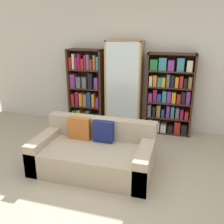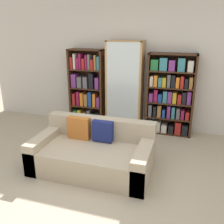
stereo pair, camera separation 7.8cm
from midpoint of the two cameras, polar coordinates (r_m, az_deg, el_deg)
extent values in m
plane|color=tan|center=(3.54, -5.28, -17.72)|extent=(16.00, 16.00, 0.00)
cube|color=beige|center=(5.36, 4.37, 10.66)|extent=(6.96, 0.06, 2.70)
cube|color=tan|center=(3.91, -4.83, -10.53)|extent=(1.79, 0.98, 0.39)
cube|color=tan|center=(4.08, -3.03, -3.53)|extent=(1.79, 0.20, 0.34)
cube|color=tan|center=(4.21, -15.15, -8.01)|extent=(0.20, 0.98, 0.51)
cube|color=tan|center=(3.70, 6.99, -11.36)|extent=(0.20, 0.98, 0.51)
cube|color=#B76628|center=(4.05, -7.98, -3.71)|extent=(0.36, 0.12, 0.36)
cube|color=navy|center=(3.91, -2.55, -4.38)|extent=(0.32, 0.12, 0.32)
cube|color=#3D2314|center=(5.69, -9.75, 5.66)|extent=(0.04, 0.32, 1.67)
cube|color=#3D2314|center=(5.42, -2.73, 5.25)|extent=(0.04, 0.32, 1.67)
cube|color=#3D2314|center=(5.41, -6.65, 13.98)|extent=(0.77, 0.32, 0.02)
cube|color=#3D2314|center=(5.79, -6.04, -2.49)|extent=(0.77, 0.32, 0.02)
cube|color=#3D2314|center=(5.68, -5.74, 5.82)|extent=(0.77, 0.01, 1.67)
cube|color=#3D2314|center=(5.65, -6.18, 1.46)|extent=(0.69, 0.32, 0.02)
cube|color=#3D2314|center=(5.54, -6.33, 5.47)|extent=(0.69, 0.32, 0.02)
cube|color=#3D2314|center=(5.46, -6.48, 9.62)|extent=(0.69, 0.32, 0.02)
cube|color=#237038|center=(5.83, -8.64, -0.79)|extent=(0.08, 0.24, 0.29)
cube|color=gold|center=(5.79, -7.70, -0.84)|extent=(0.08, 0.24, 0.30)
cube|color=olive|center=(5.75, -6.61, -1.14)|extent=(0.09, 0.24, 0.26)
cube|color=#5B5B60|center=(5.70, -5.65, -0.99)|extent=(0.07, 0.24, 0.32)
cube|color=#237038|center=(5.68, -4.57, -1.56)|extent=(0.08, 0.24, 0.22)
cube|color=#7A3384|center=(5.64, -3.51, -1.58)|extent=(0.08, 0.24, 0.24)
cube|color=#AD231E|center=(5.71, -8.94, 3.04)|extent=(0.07, 0.24, 0.26)
cube|color=#8E1947|center=(5.67, -8.05, 3.21)|extent=(0.06, 0.24, 0.31)
cube|color=orange|center=(5.63, -7.20, 3.04)|extent=(0.07, 0.24, 0.29)
cube|color=olive|center=(5.60, -6.28, 2.88)|extent=(0.08, 0.24, 0.27)
cube|color=#1E4293|center=(5.56, -5.37, 3.09)|extent=(0.07, 0.24, 0.33)
cube|color=orange|center=(5.53, -4.41, 2.83)|extent=(0.06, 0.24, 0.29)
cube|color=#7A3384|center=(5.51, -3.50, 2.39)|extent=(0.06, 0.24, 0.22)
cube|color=#7A3384|center=(5.61, -9.01, 7.17)|extent=(0.11, 0.24, 0.29)
cube|color=#5B5B60|center=(5.56, -7.74, 6.84)|extent=(0.10, 0.24, 0.24)
cube|color=#5B5B60|center=(5.51, -6.42, 6.81)|extent=(0.10, 0.24, 0.24)
cube|color=black|center=(5.45, -5.09, 7.18)|extent=(0.09, 0.24, 0.33)
cube|color=#7A3384|center=(5.41, -3.77, 6.67)|extent=(0.08, 0.24, 0.24)
cube|color=#AD231E|center=(5.56, -9.54, 11.05)|extent=(0.05, 0.24, 0.25)
cube|color=beige|center=(5.52, -8.85, 11.42)|extent=(0.05, 0.24, 0.32)
cube|color=#8E1947|center=(5.50, -8.20, 11.04)|extent=(0.06, 0.24, 0.25)
cube|color=#8E1947|center=(5.47, -7.60, 11.42)|extent=(0.05, 0.24, 0.32)
cube|color=#AD231E|center=(5.45, -6.88, 10.91)|extent=(0.06, 0.24, 0.23)
cube|color=#8E1947|center=(5.42, -6.22, 11.30)|extent=(0.04, 0.24, 0.30)
cube|color=#5B5B60|center=(5.39, -5.61, 11.35)|extent=(0.05, 0.24, 0.32)
cube|color=#AD231E|center=(5.38, -4.92, 10.81)|extent=(0.06, 0.24, 0.22)
cube|color=olive|center=(5.35, -4.20, 11.26)|extent=(0.04, 0.24, 0.31)
cube|color=teal|center=(5.33, -3.50, 11.10)|extent=(0.05, 0.24, 0.28)
cube|color=tan|center=(5.33, -1.38, 6.09)|extent=(0.04, 0.36, 1.86)
cube|color=tan|center=(5.17, 6.10, 5.58)|extent=(0.04, 0.36, 1.86)
cube|color=tan|center=(5.11, 2.44, 15.93)|extent=(0.74, 0.36, 0.02)
cube|color=tan|center=(5.52, 2.18, -3.47)|extent=(0.74, 0.36, 0.02)
cube|color=tan|center=(5.41, 2.75, 6.25)|extent=(0.74, 0.01, 1.86)
cube|color=silver|center=(5.08, 1.82, 5.43)|extent=(0.66, 0.01, 1.84)
cube|color=tan|center=(5.39, 2.23, 0.21)|extent=(0.66, 0.32, 0.02)
cube|color=tan|center=(5.29, 2.28, 3.94)|extent=(0.66, 0.32, 0.02)
cube|color=tan|center=(5.20, 2.33, 7.80)|extent=(0.66, 0.32, 0.02)
cube|color=tan|center=(5.15, 2.39, 11.76)|extent=(0.66, 0.32, 0.02)
cylinder|color=silver|center=(5.58, -0.36, -2.60)|extent=(0.01, 0.01, 0.09)
cone|color=silver|center=(5.54, -0.36, -1.67)|extent=(0.07, 0.07, 0.11)
cylinder|color=silver|center=(5.54, 0.65, -2.75)|extent=(0.01, 0.01, 0.09)
cone|color=silver|center=(5.51, 0.65, -1.81)|extent=(0.07, 0.07, 0.11)
cylinder|color=silver|center=(5.53, 1.72, -2.81)|extent=(0.01, 0.01, 0.09)
cone|color=silver|center=(5.49, 1.73, -1.87)|extent=(0.07, 0.07, 0.11)
cylinder|color=silver|center=(5.50, 2.75, -2.94)|extent=(0.01, 0.01, 0.09)
cone|color=silver|center=(5.47, 2.77, -2.00)|extent=(0.07, 0.07, 0.11)
cylinder|color=silver|center=(5.48, 3.79, -3.07)|extent=(0.01, 0.01, 0.09)
cone|color=silver|center=(5.44, 3.82, -2.12)|extent=(0.07, 0.07, 0.11)
cylinder|color=silver|center=(5.46, 4.86, -3.17)|extent=(0.01, 0.01, 0.09)
cone|color=silver|center=(5.42, 4.89, -2.22)|extent=(0.07, 0.07, 0.11)
cylinder|color=silver|center=(5.45, -0.40, 0.92)|extent=(0.01, 0.01, 0.07)
cone|color=silver|center=(5.42, -0.40, 1.66)|extent=(0.07, 0.07, 0.08)
cylinder|color=silver|center=(5.40, 0.59, 0.76)|extent=(0.01, 0.01, 0.07)
cone|color=silver|center=(5.38, 0.60, 1.50)|extent=(0.07, 0.07, 0.08)
cylinder|color=silver|center=(5.40, 1.73, 0.75)|extent=(0.01, 0.01, 0.07)
cone|color=silver|center=(5.38, 1.74, 1.50)|extent=(0.07, 0.07, 0.08)
cylinder|color=silver|center=(5.36, 2.76, 0.60)|extent=(0.01, 0.01, 0.07)
cone|color=silver|center=(5.34, 2.77, 1.35)|extent=(0.07, 0.07, 0.08)
cylinder|color=silver|center=(5.34, 3.84, 0.50)|extent=(0.01, 0.01, 0.07)
cone|color=silver|center=(5.32, 3.86, 1.26)|extent=(0.07, 0.07, 0.08)
cylinder|color=silver|center=(5.34, 4.98, 0.47)|extent=(0.01, 0.01, 0.07)
cone|color=silver|center=(5.31, 5.00, 1.22)|extent=(0.07, 0.07, 0.08)
cylinder|color=silver|center=(5.31, -0.22, 4.61)|extent=(0.01, 0.01, 0.08)
cone|color=silver|center=(5.29, -0.22, 5.56)|extent=(0.09, 0.09, 0.10)
cylinder|color=silver|center=(5.28, 1.45, 4.53)|extent=(0.01, 0.01, 0.08)
cone|color=silver|center=(5.26, 1.46, 5.48)|extent=(0.09, 0.09, 0.10)
cylinder|color=silver|center=(5.26, 3.13, 4.44)|extent=(0.01, 0.01, 0.08)
cone|color=silver|center=(5.24, 3.15, 5.39)|extent=(0.09, 0.09, 0.10)
cylinder|color=silver|center=(5.22, 4.78, 4.30)|extent=(0.01, 0.01, 0.08)
cone|color=silver|center=(5.20, 4.81, 5.26)|extent=(0.09, 0.09, 0.10)
cylinder|color=silver|center=(5.27, -0.29, 8.52)|extent=(0.01, 0.01, 0.08)
cone|color=silver|center=(5.25, -0.29, 9.46)|extent=(0.09, 0.09, 0.10)
cylinder|color=silver|center=(5.23, 1.02, 8.44)|extent=(0.01, 0.01, 0.08)
cone|color=silver|center=(5.22, 1.03, 9.39)|extent=(0.09, 0.09, 0.10)
cylinder|color=silver|center=(5.20, 2.35, 8.36)|extent=(0.01, 0.01, 0.08)
cone|color=silver|center=(5.18, 2.36, 9.31)|extent=(0.09, 0.09, 0.10)
cylinder|color=silver|center=(5.18, 3.74, 8.31)|extent=(0.01, 0.01, 0.08)
cone|color=silver|center=(5.17, 3.76, 9.26)|extent=(0.09, 0.09, 0.10)
cylinder|color=silver|center=(5.14, 5.06, 8.19)|extent=(0.01, 0.01, 0.08)
cone|color=silver|center=(5.13, 5.09, 9.15)|extent=(0.09, 0.09, 0.10)
cylinder|color=silver|center=(5.22, -0.40, 12.41)|extent=(0.01, 0.01, 0.07)
cone|color=silver|center=(5.21, -0.40, 13.29)|extent=(0.07, 0.07, 0.09)
cylinder|color=silver|center=(5.18, 0.69, 12.36)|extent=(0.01, 0.01, 0.07)
cone|color=silver|center=(5.18, 0.69, 13.25)|extent=(0.07, 0.07, 0.09)
cylinder|color=silver|center=(5.15, 1.81, 12.31)|extent=(0.01, 0.01, 0.07)
cone|color=silver|center=(5.14, 1.82, 13.20)|extent=(0.07, 0.07, 0.09)
cylinder|color=silver|center=(5.14, 3.01, 12.29)|extent=(0.01, 0.01, 0.07)
cone|color=silver|center=(5.14, 3.03, 13.18)|extent=(0.07, 0.07, 0.09)
cylinder|color=silver|center=(5.10, 4.11, 12.21)|extent=(0.01, 0.01, 0.07)
cone|color=silver|center=(5.09, 4.13, 13.11)|extent=(0.07, 0.07, 0.09)
cylinder|color=silver|center=(5.08, 5.28, 12.15)|extent=(0.01, 0.01, 0.07)
cone|color=silver|center=(5.07, 5.31, 13.06)|extent=(0.07, 0.07, 0.09)
cube|color=#3D2314|center=(5.20, 7.63, 4.31)|extent=(0.04, 0.32, 1.64)
cube|color=#3D2314|center=(5.15, 17.51, 3.45)|extent=(0.04, 0.32, 1.64)
cube|color=#3D2314|center=(5.01, 13.21, 12.83)|extent=(0.93, 0.32, 0.02)
cube|color=#3D2314|center=(5.41, 11.95, -4.37)|extent=(0.93, 0.32, 0.02)
cube|color=#3D2314|center=(5.30, 12.67, 4.30)|extent=(0.93, 0.01, 1.64)
cube|color=#3D2314|center=(5.29, 12.19, -1.09)|extent=(0.85, 0.32, 0.02)
cube|color=#3D2314|center=(5.19, 12.43, 2.21)|extent=(0.85, 0.32, 0.02)
cube|color=#3D2314|center=(5.11, 12.68, 5.62)|extent=(0.85, 0.32, 0.02)
cube|color=#3D2314|center=(5.05, 12.93, 9.12)|extent=(0.85, 0.32, 0.02)
cube|color=teal|center=(5.38, 8.32, -2.68)|extent=(0.09, 0.24, 0.26)
cube|color=beige|center=(5.37, 9.83, -3.01)|extent=(0.11, 0.24, 0.22)
cube|color=beige|center=(5.37, 11.28, -3.41)|extent=(0.11, 0.24, 0.17)
cube|color=black|center=(5.36, 12.78, -3.56)|extent=(0.10, 0.24, 0.16)
cube|color=#AD231E|center=(5.34, 14.28, -3.24)|extent=(0.12, 0.24, 0.26)
cube|color=black|center=(5.35, 15.73, -3.64)|extent=(0.11, 0.24, 0.20)
cube|color=#5B5B60|center=(5.27, 8.25, 0.62)|extent=(0.07, 0.24, 0.25)
cube|color=black|center=(5.27, 9.26, 0.38)|extent=(0.06, 0.24, 0.22)
cube|color=olive|center=(5.25, 10.25, 0.44)|extent=(0.07, 0.24, 0.25)
cube|color=#1E4293|center=(5.26, 11.22, -0.06)|extent=(0.06, 0.24, 0.17)
cube|color=#7A3384|center=(5.24, 12.31, 0.28)|extent=(0.06, 0.24, 0.25)
cube|color=teal|center=(5.24, 13.28, 0.13)|extent=(0.06, 0.24, 0.24)
cube|color=#5B5B60|center=(5.24, 14.31, -0.05)|extent=(0.07, 0.24, 0.22)
cube|color=#8E1947|center=(5.24, 15.25, -0.27)|extent=(0.06, 0.24, 0.20)
cube|color=#AD231E|center=(5.24, 16.24, -0.53)|extent=(0.07, 0.24, 0.16)
cube|color=#7A3384|center=(5.19, 8.43, 3.56)|extent=(0.08, 0.24, 0.17)
cube|color=#8E1947|center=(5.17, 9.48, 3.91)|extent=(0.07, 0.24, 0.25)
cube|color=#1E4293|center=(5.17, 10.40, 3.37)|extent=(0.07, 0.24, 0.17)
cube|color=teal|center=(5.16, 11.52, 3.64)|extent=(0.08, 0.24, 0.23)
cube|color=#7A3384|center=(5.15, 12.55, 3.53)|extent=(0.08, 0.24, 0.23)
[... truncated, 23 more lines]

